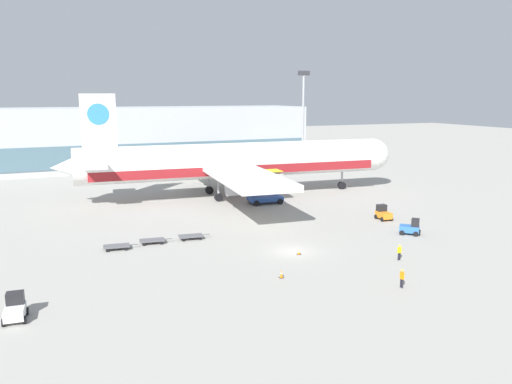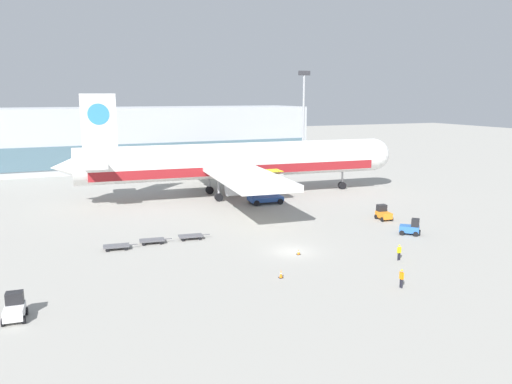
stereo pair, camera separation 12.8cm
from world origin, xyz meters
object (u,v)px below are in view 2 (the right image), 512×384
light_mast (304,112)px  airplane_main (233,162)px  baggage_dolly_third (191,236)px  ground_crew_far (402,277)px  baggage_dolly_lead (116,246)px  ground_crew_near (399,251)px  baggage_tug_far (411,228)px  baggage_tug_foreground (14,308)px  baggage_tug_mid (383,213)px  traffic_cone_far (281,274)px  scissor_lift_loader (265,191)px  traffic_cone_near (299,252)px  baggage_dolly_second (152,240)px

light_mast → airplane_main: light_mast is taller
baggage_dolly_third → ground_crew_far: ground_crew_far is taller
baggage_dolly_lead → ground_crew_near: (26.42, -14.99, 0.58)m
baggage_dolly_lead → ground_crew_near: size_ratio=2.27×
baggage_tug_far → baggage_dolly_lead: bearing=-149.5°
baggage_tug_foreground → ground_crew_far: 31.76m
baggage_dolly_lead → ground_crew_far: (21.73, -21.20, 0.62)m
airplane_main → baggage_dolly_third: size_ratio=15.43×
baggage_tug_far → baggage_dolly_lead: baggage_tug_far is taller
airplane_main → baggage_dolly_lead: airplane_main is taller
baggage_tug_foreground → baggage_dolly_lead: 17.71m
light_mast → baggage_tug_foreground: light_mast is taller
baggage_tug_foreground → baggage_dolly_lead: baggage_tug_foreground is taller
baggage_tug_mid → ground_crew_far: baggage_tug_mid is taller
baggage_tug_foreground → traffic_cone_far: size_ratio=3.24×
scissor_lift_loader → baggage_tug_mid: size_ratio=2.09×
airplane_main → traffic_cone_near: 33.12m
ground_crew_near → traffic_cone_near: bearing=140.2°
baggage_tug_foreground → traffic_cone_far: bearing=-85.6°
baggage_dolly_second → ground_crew_near: 27.33m
scissor_lift_loader → traffic_cone_near: 26.04m
scissor_lift_loader → traffic_cone_near: bearing=-101.8°
ground_crew_near → traffic_cone_near: (-8.68, 5.67, -0.70)m
baggage_tug_foreground → baggage_dolly_third: baggage_tug_foreground is taller
baggage_tug_foreground → baggage_dolly_lead: size_ratio=0.68×
ground_crew_far → ground_crew_near: bearing=142.1°
traffic_cone_near → airplane_main: bearing=82.1°
baggage_tug_mid → ground_crew_near: baggage_tug_mid is taller
scissor_lift_loader → baggage_dolly_lead: size_ratio=1.43×
ground_crew_far → traffic_cone_near: size_ratio=3.11×
ground_crew_far → baggage_dolly_third: bearing=-150.0°
airplane_main → baggage_dolly_second: size_ratio=15.43×
airplane_main → baggage_tug_foreground: size_ratio=22.78×
baggage_dolly_third → traffic_cone_near: size_ratio=6.81×
light_mast → baggage_tug_far: 58.04m
scissor_lift_loader → ground_crew_far: 37.02m
baggage_tug_far → baggage_dolly_lead: 34.86m
light_mast → baggage_tug_mid: (-12.77, -47.45, -12.04)m
baggage_tug_far → baggage_dolly_second: baggage_tug_far is taller
baggage_dolly_third → traffic_cone_far: size_ratio=4.79×
baggage_tug_mid → ground_crew_near: size_ratio=1.56×
scissor_lift_loader → traffic_cone_near: size_ratio=9.77×
airplane_main → ground_crew_near: size_ratio=34.98×
baggage_dolly_second → traffic_cone_far: traffic_cone_far is taller
airplane_main → baggage_tug_far: bearing=-64.9°
baggage_tug_foreground → baggage_dolly_third: bearing=-44.8°
light_mast → baggage_dolly_third: bearing=-130.4°
light_mast → ground_crew_near: bearing=-109.4°
traffic_cone_near → baggage_tug_far: bearing=5.7°
traffic_cone_near → baggage_dolly_lead: bearing=152.3°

